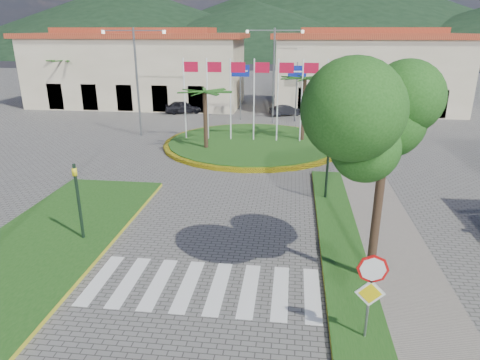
# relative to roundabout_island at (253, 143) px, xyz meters

# --- Properties ---
(sidewalk_right) EXTENTS (4.00, 28.00, 0.15)m
(sidewalk_right) POSITION_rel_roundabout_island_xyz_m (6.00, -20.00, -0.10)
(sidewalk_right) COLOR gray
(sidewalk_right) RESTS_ON ground
(verge_right) EXTENTS (1.60, 28.00, 0.18)m
(verge_right) POSITION_rel_roundabout_island_xyz_m (4.80, -20.00, -0.09)
(verge_right) COLOR #1D4A15
(verge_right) RESTS_ON ground
(median_left) EXTENTS (5.00, 14.00, 0.18)m
(median_left) POSITION_rel_roundabout_island_xyz_m (-6.50, -16.00, -0.09)
(median_left) COLOR #1D4A15
(median_left) RESTS_ON ground
(crosswalk) EXTENTS (8.00, 3.00, 0.01)m
(crosswalk) POSITION_rel_roundabout_island_xyz_m (-0.00, -18.00, -0.17)
(crosswalk) COLOR silver
(crosswalk) RESTS_ON ground
(roundabout_island) EXTENTS (12.70, 12.70, 6.00)m
(roundabout_island) POSITION_rel_roundabout_island_xyz_m (0.00, 0.00, 0.00)
(roundabout_island) COLOR yellow
(roundabout_island) RESTS_ON ground
(stop_sign) EXTENTS (0.80, 0.11, 2.65)m
(stop_sign) POSITION_rel_roundabout_island_xyz_m (4.90, -20.04, 1.61)
(stop_sign) COLOR slate
(stop_sign) RESTS_ON ground
(deciduous_tree) EXTENTS (3.60, 3.60, 6.80)m
(deciduous_tree) POSITION_rel_roundabout_island_xyz_m (5.50, -17.00, 5.00)
(deciduous_tree) COLOR black
(deciduous_tree) RESTS_ON ground
(traffic_light_left) EXTENTS (0.15, 0.18, 3.20)m
(traffic_light_left) POSITION_rel_roundabout_island_xyz_m (-5.20, -15.50, 1.77)
(traffic_light_left) COLOR black
(traffic_light_left) RESTS_ON ground
(traffic_light_right) EXTENTS (0.15, 0.18, 3.20)m
(traffic_light_right) POSITION_rel_roundabout_island_xyz_m (4.50, -10.00, 1.77)
(traffic_light_right) COLOR black
(traffic_light_right) RESTS_ON ground
(traffic_light_far) EXTENTS (0.18, 0.15, 3.20)m
(traffic_light_far) POSITION_rel_roundabout_island_xyz_m (8.00, 4.00, 1.77)
(traffic_light_far) COLOR black
(traffic_light_far) RESTS_ON ground
(direction_sign_west) EXTENTS (1.60, 0.14, 5.20)m
(direction_sign_west) POSITION_rel_roundabout_island_xyz_m (-2.00, 8.97, 3.35)
(direction_sign_west) COLOR slate
(direction_sign_west) RESTS_ON ground
(direction_sign_east) EXTENTS (1.60, 0.14, 5.20)m
(direction_sign_east) POSITION_rel_roundabout_island_xyz_m (3.00, 8.97, 3.35)
(direction_sign_east) COLOR slate
(direction_sign_east) RESTS_ON ground
(street_lamp_centre) EXTENTS (4.80, 0.16, 8.00)m
(street_lamp_centre) POSITION_rel_roundabout_island_xyz_m (1.00, 8.00, 4.32)
(street_lamp_centre) COLOR slate
(street_lamp_centre) RESTS_ON ground
(street_lamp_west) EXTENTS (4.80, 0.16, 8.00)m
(street_lamp_west) POSITION_rel_roundabout_island_xyz_m (-9.00, 2.00, 4.32)
(street_lamp_west) COLOR slate
(street_lamp_west) RESTS_ON ground
(building_left) EXTENTS (23.32, 9.54, 8.05)m
(building_left) POSITION_rel_roundabout_island_xyz_m (-14.00, 16.00, 3.73)
(building_left) COLOR #BFB290
(building_left) RESTS_ON ground
(building_right) EXTENTS (19.08, 9.54, 8.05)m
(building_right) POSITION_rel_roundabout_island_xyz_m (10.00, 16.00, 3.73)
(building_right) COLOR #BFB290
(building_right) RESTS_ON ground
(hill_far_west) EXTENTS (140.00, 140.00, 22.00)m
(hill_far_west) POSITION_rel_roundabout_island_xyz_m (-55.00, 118.00, 10.82)
(hill_far_west) COLOR black
(hill_far_west) RESTS_ON ground
(hill_far_mid) EXTENTS (180.00, 180.00, 30.00)m
(hill_far_mid) POSITION_rel_roundabout_island_xyz_m (15.00, 138.00, 14.82)
(hill_far_mid) COLOR black
(hill_far_mid) RESTS_ON ground
(hill_near_back) EXTENTS (110.00, 110.00, 16.00)m
(hill_near_back) POSITION_rel_roundabout_island_xyz_m (-10.00, 108.00, 7.82)
(hill_near_back) COLOR black
(hill_near_back) RESTS_ON ground
(white_van) EXTENTS (5.18, 3.23, 1.34)m
(white_van) POSITION_rel_roundabout_island_xyz_m (-5.94, 13.12, 0.49)
(white_van) COLOR #BEBEC0
(white_van) RESTS_ON ground
(car_dark_a) EXTENTS (3.97, 2.60, 1.26)m
(car_dark_a) POSITION_rel_roundabout_island_xyz_m (-8.00, 11.59, 0.45)
(car_dark_a) COLOR black
(car_dark_a) RESTS_ON ground
(car_dark_b) EXTENTS (3.39, 2.22, 1.05)m
(car_dark_b) POSITION_rel_roundabout_island_xyz_m (2.15, 11.59, 0.35)
(car_dark_b) COLOR black
(car_dark_b) RESTS_ON ground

